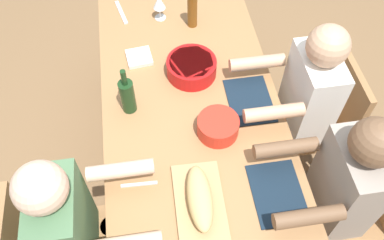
# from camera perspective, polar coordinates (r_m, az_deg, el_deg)

# --- Properties ---
(ground_plane) EXTENTS (8.00, 8.00, 0.00)m
(ground_plane) POSITION_cam_1_polar(r_m,az_deg,el_deg) (2.80, 0.00, -7.48)
(ground_plane) COLOR brown
(dining_table) EXTENTS (1.99, 0.94, 0.74)m
(dining_table) POSITION_cam_1_polar(r_m,az_deg,el_deg) (2.24, 0.00, 0.50)
(dining_table) COLOR #9E7044
(dining_table) RESTS_ON ground_plane
(chair_far_center) EXTENTS (0.40, 0.40, 0.85)m
(chair_far_center) POSITION_cam_1_polar(r_m,az_deg,el_deg) (2.58, 17.69, 0.30)
(chair_far_center) COLOR #9E7044
(chair_far_center) RESTS_ON ground_plane
(diner_far_center) EXTENTS (0.41, 0.53, 1.20)m
(diner_far_center) POSITION_cam_1_polar(r_m,az_deg,el_deg) (2.35, 14.89, 2.82)
(diner_far_center) COLOR #2D2D38
(diner_far_center) RESTS_ON ground_plane
(chair_far_right) EXTENTS (0.40, 0.40, 0.85)m
(chair_far_right) POSITION_cam_1_polar(r_m,az_deg,el_deg) (2.35, 22.02, -10.44)
(chair_far_right) COLOR #9E7044
(chair_far_right) RESTS_ON ground_plane
(diner_far_right) EXTENTS (0.41, 0.53, 1.20)m
(diner_far_right) POSITION_cam_1_polar(r_m,az_deg,el_deg) (2.09, 19.35, -8.91)
(diner_far_right) COLOR #2D2D38
(diner_far_right) RESTS_ON ground_plane
(diner_near_right) EXTENTS (0.41, 0.53, 1.20)m
(diner_near_right) POSITION_cam_1_polar(r_m,az_deg,el_deg) (1.97, -15.71, -13.94)
(diner_near_right) COLOR #2D2D38
(diner_near_right) RESTS_ON ground_plane
(serving_bowl_pasta) EXTENTS (0.28, 0.28, 0.10)m
(serving_bowl_pasta) POSITION_cam_1_polar(r_m,az_deg,el_deg) (2.29, -0.06, 7.39)
(serving_bowl_pasta) COLOR red
(serving_bowl_pasta) RESTS_ON dining_table
(serving_bowl_greens) EXTENTS (0.21, 0.21, 0.09)m
(serving_bowl_greens) POSITION_cam_1_polar(r_m,az_deg,el_deg) (2.05, 3.62, -0.80)
(serving_bowl_greens) COLOR red
(serving_bowl_greens) RESTS_ON dining_table
(cutting_board) EXTENTS (0.41, 0.23, 0.02)m
(cutting_board) POSITION_cam_1_polar(r_m,az_deg,el_deg) (1.89, 1.06, -11.40)
(cutting_board) COLOR tan
(cutting_board) RESTS_ON dining_table
(bread_loaf) EXTENTS (0.32, 0.12, 0.09)m
(bread_loaf) POSITION_cam_1_polar(r_m,az_deg,el_deg) (1.84, 1.09, -10.70)
(bread_loaf) COLOR tan
(bread_loaf) RESTS_ON cutting_board
(wine_bottle) EXTENTS (0.08, 0.08, 0.29)m
(wine_bottle) POSITION_cam_1_polar(r_m,az_deg,el_deg) (2.12, -8.92, 3.37)
(wine_bottle) COLOR #193819
(wine_bottle) RESTS_ON dining_table
(beer_bottle) EXTENTS (0.06, 0.06, 0.22)m
(beer_bottle) POSITION_cam_1_polar(r_m,az_deg,el_deg) (2.55, 0.05, 14.88)
(beer_bottle) COLOR brown
(beer_bottle) RESTS_ON dining_table
(wine_glass) EXTENTS (0.08, 0.08, 0.17)m
(wine_glass) POSITION_cam_1_polar(r_m,az_deg,el_deg) (2.60, -4.56, 15.82)
(wine_glass) COLOR silver
(wine_glass) RESTS_ON dining_table
(placemat_far_center) EXTENTS (0.32, 0.23, 0.01)m
(placemat_far_center) POSITION_cam_1_polar(r_m,az_deg,el_deg) (2.23, 7.95, 2.70)
(placemat_far_center) COLOR #142333
(placemat_far_center) RESTS_ON dining_table
(placemat_far_right) EXTENTS (0.32, 0.23, 0.01)m
(placemat_far_right) POSITION_cam_1_polar(r_m,az_deg,el_deg) (1.96, 11.70, -9.85)
(placemat_far_right) COLOR #142333
(placemat_far_right) RESTS_ON dining_table
(fork_near_right) EXTENTS (0.02, 0.17, 0.01)m
(fork_near_right) POSITION_cam_1_polar(r_m,az_deg,el_deg) (1.95, -7.32, -8.81)
(fork_near_right) COLOR silver
(fork_near_right) RESTS_ON dining_table
(carving_knife) EXTENTS (0.23, 0.07, 0.01)m
(carving_knife) POSITION_cam_1_polar(r_m,az_deg,el_deg) (2.74, -9.76, 14.47)
(carving_knife) COLOR silver
(carving_knife) RESTS_ON dining_table
(napkin_stack) EXTENTS (0.15, 0.15, 0.02)m
(napkin_stack) POSITION_cam_1_polar(r_m,az_deg,el_deg) (2.42, -7.32, 8.58)
(napkin_stack) COLOR white
(napkin_stack) RESTS_ON dining_table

